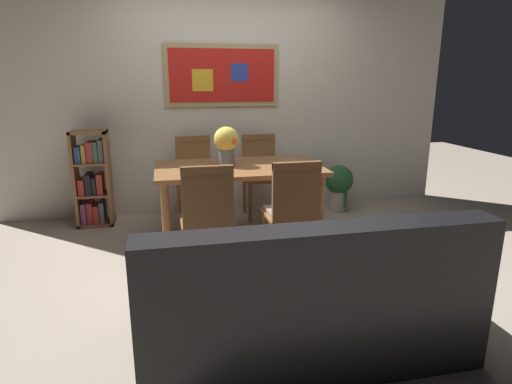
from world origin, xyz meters
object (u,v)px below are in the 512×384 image
dining_table (238,175)px  leather_couch (305,302)px  dining_chair_near_right (292,206)px  potted_ivy (339,184)px  dining_chair_far_right (260,168)px  bookshelf (93,180)px  tv_remote (285,168)px  flower_vase (227,143)px  dining_chair_far_left (194,171)px  dining_chair_near_left (207,212)px

dining_table → leather_couch: (0.06, -1.82, -0.32)m
dining_chair_near_right → potted_ivy: 1.76m
dining_chair_far_right → bookshelf: bookshelf is taller
potted_ivy → tv_remote: size_ratio=3.49×
bookshelf → flower_vase: 1.56m
tv_remote → dining_chair_far_right: bearing=90.7°
tv_remote → dining_table: bearing=151.3°
dining_chair_far_left → dining_chair_far_right: bearing=-0.9°
dining_chair_far_right → leather_couch: size_ratio=0.51×
flower_vase → dining_chair_near_right: bearing=-63.4°
potted_ivy → dining_chair_near_right: bearing=-125.1°
dining_chair_far_left → leather_couch: (0.42, -2.58, -0.22)m
dining_chair_far_right → leather_couch: bearing=-97.1°
dining_chair_far_right → bookshelf: 1.80m
dining_chair_near_left → dining_chair_far_left: bearing=89.5°
potted_ivy → tv_remote: tv_remote is taller
dining_chair_near_right → potted_ivy: (1.00, 1.43, -0.22)m
potted_ivy → dining_table: bearing=-152.4°
dining_chair_near_left → tv_remote: dining_chair_near_left is taller
potted_ivy → flower_vase: bearing=-156.1°
dining_chair_near_right → leather_couch: dining_chair_near_right is taller
leather_couch → potted_ivy: leather_couch is taller
dining_chair_far_right → dining_table: bearing=-117.1°
flower_vase → tv_remote: flower_vase is taller
dining_chair_near_right → bookshelf: 2.29m
dining_chair_far_left → potted_ivy: (1.67, -0.07, -0.22)m
leather_couch → bookshelf: 2.98m
dining_chair_near_left → leather_couch: bearing=-68.0°
dining_chair_near_right → leather_couch: size_ratio=0.51×
dining_chair_far_right → potted_ivy: 0.96m
dining_chair_far_left → flower_vase: bearing=-69.1°
dining_chair_near_right → dining_table: bearing=112.3°
dining_chair_far_right → dining_chair_near_left: same height
dining_chair_far_right → dining_chair_near_left: size_ratio=1.00×
flower_vase → tv_remote: (0.49, -0.27, -0.20)m
tv_remote → bookshelf: bearing=151.8°
dining_table → dining_chair_far_right: size_ratio=1.68×
leather_couch → bookshelf: (-1.48, 2.58, 0.17)m
leather_couch → potted_ivy: (1.25, 2.51, 0.00)m
leather_couch → tv_remote: (0.33, 1.61, 0.42)m
dining_chair_near_left → dining_chair_far_left: 1.50m
leather_couch → dining_chair_near_right: bearing=77.2°
leather_couch → tv_remote: size_ratio=11.17×
dining_table → bookshelf: bookshelf is taller
dining_chair_near_right → tv_remote: dining_chair_near_right is taller
dining_table → bookshelf: bearing=152.0°
flower_vase → leather_couch: bearing=-85.3°
dining_table → dining_chair_far_right: bearing=62.9°
potted_ivy → dining_chair_near_left: bearing=-139.5°
flower_vase → tv_remote: size_ratio=2.24×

